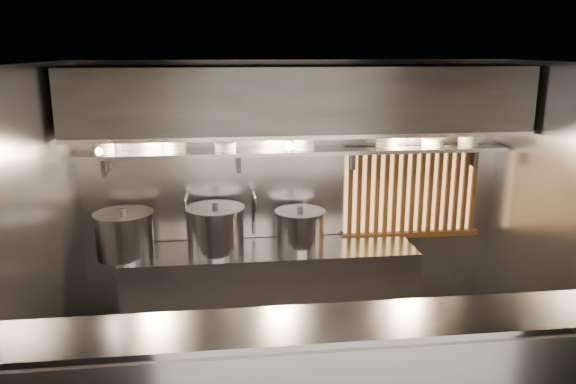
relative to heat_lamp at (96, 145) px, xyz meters
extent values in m
plane|color=black|center=(1.90, -0.85, 0.73)|extent=(4.50, 4.50, 0.00)
plane|color=gray|center=(1.90, 0.65, -0.67)|extent=(4.50, 0.00, 4.50)
plane|color=gray|center=(-0.35, -0.85, -0.67)|extent=(0.00, 3.00, 3.00)
plane|color=gray|center=(4.15, -0.85, -0.67)|extent=(0.00, 3.00, 3.00)
cube|color=#96969B|center=(1.90, -1.80, -0.95)|extent=(4.50, 0.56, 0.03)
cube|color=#96969B|center=(1.60, 0.28, -1.62)|extent=(3.00, 0.70, 0.90)
cube|color=#96969B|center=(1.90, 0.47, -0.19)|extent=(4.40, 0.34, 0.04)
cube|color=#2D2D30|center=(1.90, 0.25, 0.36)|extent=(4.40, 0.80, 0.65)
cube|color=#96969B|center=(1.90, -0.15, 0.05)|extent=(4.40, 0.03, 0.04)
cube|color=#FEC272|center=(3.20, 0.63, -0.69)|extent=(1.50, 0.02, 0.92)
cube|color=brown|center=(3.20, 0.58, -0.20)|extent=(1.56, 0.06, 0.06)
cube|color=brown|center=(3.20, 0.58, -1.18)|extent=(1.56, 0.06, 0.06)
cube|color=brown|center=(2.50, 0.58, -0.69)|extent=(0.04, 0.04, 0.92)
cube|color=brown|center=(2.60, 0.58, -0.69)|extent=(0.04, 0.04, 0.92)
cube|color=brown|center=(2.70, 0.58, -0.69)|extent=(0.04, 0.04, 0.92)
cube|color=brown|center=(2.80, 0.58, -0.69)|extent=(0.04, 0.04, 0.92)
cube|color=brown|center=(2.90, 0.58, -0.69)|extent=(0.04, 0.04, 0.92)
cube|color=brown|center=(3.00, 0.58, -0.69)|extent=(0.04, 0.04, 0.92)
cube|color=brown|center=(3.10, 0.58, -0.69)|extent=(0.04, 0.04, 0.92)
cube|color=brown|center=(3.20, 0.58, -0.69)|extent=(0.04, 0.04, 0.92)
cube|color=brown|center=(3.30, 0.58, -0.69)|extent=(0.04, 0.04, 0.92)
cube|color=brown|center=(3.40, 0.58, -0.69)|extent=(0.04, 0.04, 0.92)
cube|color=brown|center=(3.50, 0.58, -0.69)|extent=(0.04, 0.04, 0.92)
cube|color=brown|center=(3.60, 0.58, -0.69)|extent=(0.04, 0.04, 0.92)
cube|color=brown|center=(3.70, 0.58, -0.69)|extent=(0.04, 0.04, 0.92)
cube|color=brown|center=(3.80, 0.58, -0.69)|extent=(0.04, 0.04, 0.92)
cube|color=brown|center=(3.90, 0.58, -0.69)|extent=(0.04, 0.04, 0.92)
cylinder|color=silver|center=(0.75, 0.60, -0.88)|extent=(0.03, 0.03, 0.48)
sphere|color=silver|center=(0.75, 0.60, -0.64)|extent=(0.04, 0.04, 0.04)
cylinder|color=silver|center=(0.75, 0.47, -0.64)|extent=(0.03, 0.26, 0.03)
sphere|color=silver|center=(0.75, 0.34, -0.64)|extent=(0.04, 0.04, 0.04)
cylinder|color=silver|center=(0.75, 0.34, -0.71)|extent=(0.03, 0.03, 0.14)
cylinder|color=silver|center=(1.45, 0.60, -0.88)|extent=(0.03, 0.03, 0.48)
sphere|color=silver|center=(1.45, 0.60, -0.64)|extent=(0.04, 0.04, 0.04)
cylinder|color=silver|center=(1.45, 0.47, -0.64)|extent=(0.03, 0.26, 0.03)
sphere|color=silver|center=(1.45, 0.34, -0.64)|extent=(0.04, 0.04, 0.04)
cylinder|color=silver|center=(1.45, 0.34, -0.71)|extent=(0.03, 0.03, 0.14)
cone|color=#96969B|center=(0.00, 0.00, 0.00)|extent=(0.25, 0.27, 0.20)
sphere|color=#FFE0B2|center=(0.03, -0.02, -0.06)|extent=(0.07, 0.07, 0.07)
cylinder|color=#2D2D30|center=(0.00, 0.10, 0.08)|extent=(0.02, 0.22, 0.02)
cylinder|color=#2D2D30|center=(1.80, 0.35, -0.03)|extent=(0.01, 0.01, 0.12)
sphere|color=#FFE0B2|center=(1.80, 0.35, -0.11)|extent=(0.09, 0.09, 0.09)
cylinder|color=#96969B|center=(0.15, 0.25, -0.96)|extent=(0.68, 0.68, 0.42)
cylinder|color=#96969B|center=(0.15, 0.25, -0.73)|extent=(0.72, 0.72, 0.03)
cylinder|color=#2D2D30|center=(0.15, 0.25, -0.69)|extent=(0.06, 0.06, 0.04)
cylinder|color=#96969B|center=(1.04, 0.27, -0.95)|extent=(0.72, 0.72, 0.44)
cylinder|color=#96969B|center=(1.04, 0.27, -0.71)|extent=(0.76, 0.76, 0.03)
cylinder|color=#2D2D30|center=(1.04, 0.27, -0.68)|extent=(0.06, 0.06, 0.04)
cylinder|color=#96969B|center=(1.91, 0.30, -0.99)|extent=(0.52, 0.52, 0.36)
cylinder|color=#96969B|center=(1.91, 0.30, -0.79)|extent=(0.55, 0.55, 0.03)
cylinder|color=#2D2D30|center=(1.91, 0.30, -0.75)|extent=(0.06, 0.06, 0.04)
cylinder|color=white|center=(-0.02, 0.47, -0.15)|extent=(0.18, 0.18, 0.03)
cylinder|color=white|center=(-0.02, 0.47, -0.11)|extent=(0.18, 0.18, 0.03)
cylinder|color=white|center=(-0.02, 0.47, -0.07)|extent=(0.18, 0.18, 0.03)
cylinder|color=white|center=(-0.02, 0.47, -0.03)|extent=(0.18, 0.18, 0.03)
cylinder|color=white|center=(-0.02, 0.47, -0.01)|extent=(0.20, 0.20, 0.01)
cylinder|color=white|center=(0.67, 0.47, -0.15)|extent=(0.21, 0.21, 0.03)
cylinder|color=white|center=(0.67, 0.47, -0.11)|extent=(0.21, 0.21, 0.03)
cylinder|color=white|center=(0.67, 0.47, -0.07)|extent=(0.21, 0.21, 0.03)
cylinder|color=white|center=(0.67, 0.47, -0.03)|extent=(0.21, 0.21, 0.03)
cylinder|color=white|center=(0.67, 0.47, -0.01)|extent=(0.22, 0.22, 0.01)
cylinder|color=white|center=(1.16, 0.47, -0.15)|extent=(0.21, 0.21, 0.03)
cylinder|color=white|center=(1.16, 0.47, -0.11)|extent=(0.21, 0.21, 0.03)
cylinder|color=white|center=(1.16, 0.47, -0.08)|extent=(0.23, 0.23, 0.01)
cylinder|color=white|center=(1.97, 0.47, -0.15)|extent=(0.21, 0.21, 0.03)
cylinder|color=white|center=(1.97, 0.47, -0.11)|extent=(0.21, 0.21, 0.03)
cylinder|color=white|center=(1.97, 0.47, -0.07)|extent=(0.21, 0.21, 0.03)
cylinder|color=white|center=(1.97, 0.47, -0.03)|extent=(0.21, 0.21, 0.03)
cylinder|color=white|center=(1.97, 0.47, -0.01)|extent=(0.22, 0.22, 0.01)
cylinder|color=white|center=(2.84, 0.47, -0.15)|extent=(0.21, 0.21, 0.03)
cylinder|color=white|center=(2.84, 0.47, -0.11)|extent=(0.21, 0.21, 0.03)
cylinder|color=white|center=(2.84, 0.47, -0.07)|extent=(0.21, 0.21, 0.03)
cylinder|color=white|center=(2.84, 0.47, -0.04)|extent=(0.23, 0.23, 0.01)
cylinder|color=white|center=(3.35, 0.47, -0.15)|extent=(0.23, 0.23, 0.03)
cylinder|color=white|center=(3.35, 0.47, -0.11)|extent=(0.23, 0.23, 0.03)
cylinder|color=white|center=(3.35, 0.47, -0.08)|extent=(0.24, 0.24, 0.01)
cylinder|color=white|center=(3.74, 0.47, -0.15)|extent=(0.21, 0.21, 0.03)
cylinder|color=white|center=(3.74, 0.47, -0.11)|extent=(0.21, 0.21, 0.03)
cylinder|color=white|center=(3.74, 0.47, -0.07)|extent=(0.21, 0.21, 0.03)
cylinder|color=white|center=(3.74, 0.47, -0.04)|extent=(0.23, 0.23, 0.01)
camera|label=1|loc=(1.11, -5.17, 0.84)|focal=35.00mm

